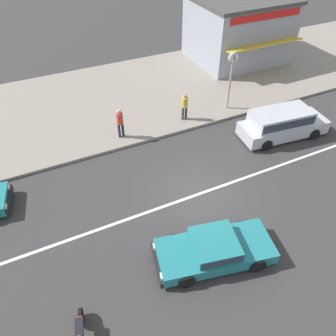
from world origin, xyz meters
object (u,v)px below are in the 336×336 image
Objects in this scene: shopfront_mid_block at (239,29)px; street_clock at (232,69)px; sedan_teal_1 at (214,249)px; motorcycle_0 at (81,336)px; pedestrian_mid_kerb at (185,105)px; pedestrian_near_clock at (120,121)px; minivan_silver_3 at (282,123)px.

street_clock is at bearing -127.55° from shopfront_mid_block.
motorcycle_0 is (-5.10, -0.86, -0.11)m from sedan_teal_1.
street_clock is 0.52× the size of shopfront_mid_block.
sedan_teal_1 is at bearing -110.70° from pedestrian_mid_kerb.
sedan_teal_1 is 10.71m from street_clock.
shopfront_mid_block is (4.60, 5.98, -0.32)m from street_clock.
pedestrian_near_clock is 1.05× the size of pedestrian_mid_kerb.
pedestrian_mid_kerb is at bearing -141.40° from shopfront_mid_block.
pedestrian_mid_kerb is 0.24× the size of shopfront_mid_block.
shopfront_mid_block reaches higher than pedestrian_near_clock.
pedestrian_mid_kerb is (3.23, 8.55, 0.53)m from sedan_teal_1.
minivan_silver_3 is at bearing -23.42° from pedestrian_near_clock.
sedan_teal_1 is 2.90× the size of pedestrian_mid_kerb.
pedestrian_near_clock is (-0.60, 8.46, 0.59)m from sedan_teal_1.
street_clock is 2.04× the size of pedestrian_near_clock.
motorcycle_0 is 22.14m from shopfront_mid_block.
shopfront_mid_block reaches higher than minivan_silver_3.
sedan_teal_1 is 2.75× the size of pedestrian_near_clock.
minivan_silver_3 is 4.07m from street_clock.
street_clock is at bearing 54.41° from sedan_teal_1.
minivan_silver_3 is 0.76× the size of shopfront_mid_block.
motorcycle_0 is 10.37m from pedestrian_near_clock.
shopfront_mid_block is (11.31, 6.07, 1.19)m from pedestrian_near_clock.
street_clock reaches higher than pedestrian_near_clock.
pedestrian_mid_kerb is 9.65m from shopfront_mid_block.
motorcycle_0 is (-12.34, -5.92, -0.43)m from minivan_silver_3.
sedan_teal_1 is 2.59× the size of motorcycle_0.
motorcycle_0 is at bearing -115.82° from pedestrian_near_clock.
minivan_silver_3 is at bearing 25.64° from motorcycle_0.
street_clock is at bearing 39.97° from motorcycle_0.
sedan_teal_1 is at bearing -85.97° from pedestrian_near_clock.
shopfront_mid_block reaches higher than motorcycle_0.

